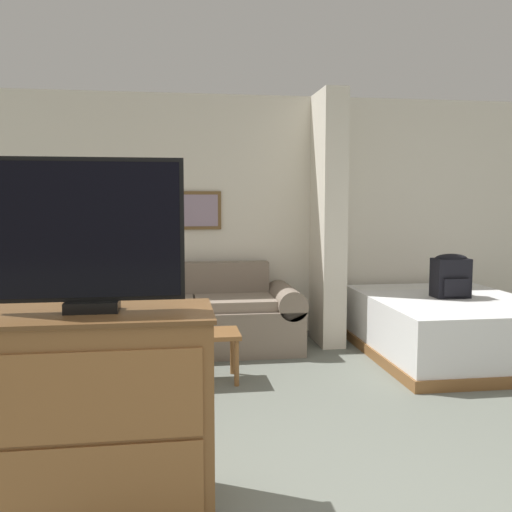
# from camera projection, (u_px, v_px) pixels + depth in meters

# --- Properties ---
(wall_back) EXTENTS (6.26, 0.16, 2.60)m
(wall_back) POSITION_uv_depth(u_px,v_px,m) (248.00, 219.00, 6.15)
(wall_back) COLOR silver
(wall_back) RESTS_ON ground_plane
(wall_partition_pillar) EXTENTS (0.24, 0.61, 2.60)m
(wall_partition_pillar) POSITION_uv_depth(u_px,v_px,m) (328.00, 219.00, 5.91)
(wall_partition_pillar) COLOR silver
(wall_partition_pillar) RESTS_ON ground_plane
(couch) EXTENTS (2.12, 0.84, 0.85)m
(couch) POSITION_uv_depth(u_px,v_px,m) (194.00, 318.00, 5.68)
(couch) COLOR gray
(couch) RESTS_ON ground_plane
(coffee_table) EXTENTS (0.65, 0.41, 0.41)m
(coffee_table) POSITION_uv_depth(u_px,v_px,m) (200.00, 339.00, 4.70)
(coffee_table) COLOR brown
(coffee_table) RESTS_ON ground_plane
(side_table) EXTENTS (0.47, 0.47, 0.59)m
(side_table) POSITION_uv_depth(u_px,v_px,m) (70.00, 305.00, 5.46)
(side_table) COLOR brown
(side_table) RESTS_ON ground_plane
(table_lamp) EXTENTS (0.36, 0.36, 0.41)m
(table_lamp) POSITION_uv_depth(u_px,v_px,m) (68.00, 266.00, 5.42)
(table_lamp) COLOR tan
(table_lamp) RESTS_ON side_table
(tv_dresser) EXTENTS (1.10, 0.56, 0.99)m
(tv_dresser) POSITION_uv_depth(u_px,v_px,m) (96.00, 416.00, 2.66)
(tv_dresser) COLOR brown
(tv_dresser) RESTS_ON ground_plane
(tv) EXTENTS (0.84, 0.16, 0.70)m
(tv) POSITION_uv_depth(u_px,v_px,m) (90.00, 235.00, 2.57)
(tv) COLOR black
(tv) RESTS_ON tv_dresser
(bed) EXTENTS (1.52, 1.93, 0.57)m
(bed) POSITION_uv_depth(u_px,v_px,m) (448.00, 326.00, 5.46)
(bed) COLOR brown
(bed) RESTS_ON ground_plane
(backpack) EXTENTS (0.33, 0.24, 0.42)m
(backpack) POSITION_uv_depth(u_px,v_px,m) (451.00, 275.00, 5.43)
(backpack) COLOR black
(backpack) RESTS_ON bed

